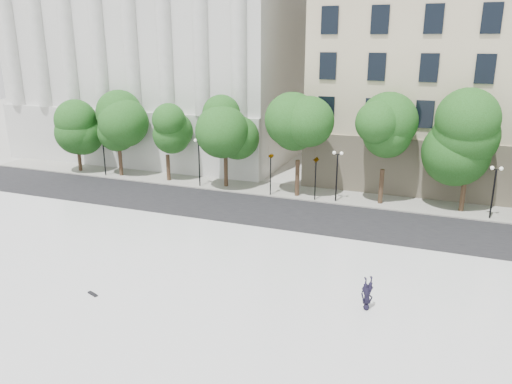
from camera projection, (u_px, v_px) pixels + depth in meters
The scene contains 11 objects.
ground at pixel (103, 332), 22.78m from camera, with size 160.00×160.00×0.00m, color #B5B3AB.
plaza at pixel (140, 298), 25.39m from camera, with size 44.00×22.00×0.45m, color silver.
street at pixel (249, 211), 38.85m from camera, with size 60.00×8.00×0.02m, color black.
far_sidewalk at pixel (274, 190), 44.19m from camera, with size 60.00×4.00×0.12m, color #9A988E.
building_west at pixel (179, 39), 59.25m from camera, with size 31.50×27.65×25.60m.
traffic_light_west at pixel (271, 154), 41.51m from camera, with size 0.90×1.77×4.20m.
traffic_light_east at pixel (316, 157), 40.16m from camera, with size 0.50×1.96×4.28m.
person_lying at pixel (366, 305), 23.77m from camera, with size 0.62×0.41×1.70m, color black.
skateboard at pixel (93, 294), 25.21m from camera, with size 0.69×0.18×0.07m, color black.
street_trees at pixel (281, 132), 41.71m from camera, with size 46.05×4.87×8.16m.
lamp_posts at pixel (268, 162), 42.12m from camera, with size 35.16×0.28×4.42m.
Camera 1 is at (13.64, -16.09, 12.81)m, focal length 35.00 mm.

